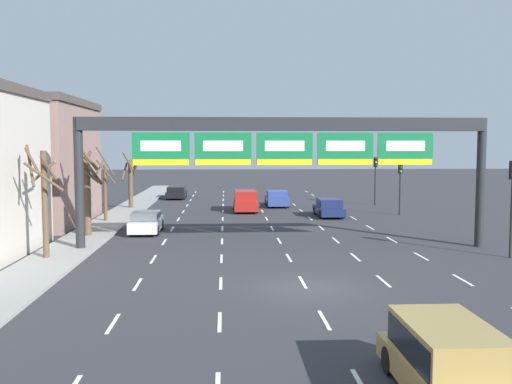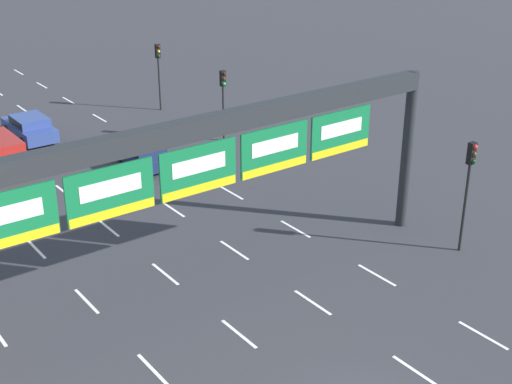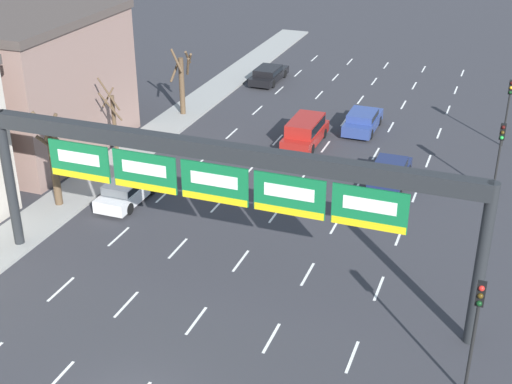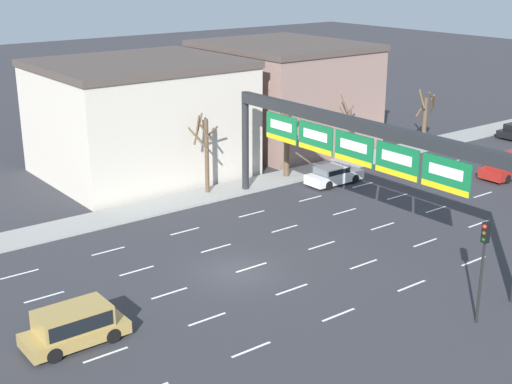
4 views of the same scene
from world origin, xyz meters
The scene contains 13 objects.
lane_dashes centered at (0.00, 13.50, 0.00)m, with size 13.32×67.00×0.01m.
sign_gantry centered at (0.00, 8.52, 5.73)m, with size 21.88×0.70×6.97m.
car_blue centered at (1.57, 29.66, 0.76)m, with size 1.95×4.52×1.43m.
car_white centered at (-8.08, 14.49, 0.73)m, with size 1.79×4.33×1.36m.
car_navy centered at (4.91, 22.00, 0.75)m, with size 1.88×4.42×1.40m.
car_black centered at (-8.15, 37.81, 0.69)m, with size 1.92×4.87×1.27m.
suv_red centered at (-1.41, 25.98, 0.97)m, with size 1.97×4.85×1.75m.
traffic_light_near_gantry centered at (10.71, 30.19, 3.16)m, with size 0.30×0.35×4.41m.
traffic_light_mid_block centered at (10.66, 22.57, 3.02)m, with size 0.30×0.35×4.21m.
traffic_light_far_end centered at (10.85, 5.40, 3.39)m, with size 0.30×0.35×4.76m.
tree_bare_second centered at (-11.21, 28.13, 2.69)m, with size 1.72×1.59×4.81m.
tree_bare_third centered at (-11.65, 19.44, 2.57)m, with size 1.47×1.47×5.29m.
tree_bare_furthest centered at (-11.28, 12.72, 2.97)m, with size 1.56×1.55×5.53m.
Camera 3 is at (10.75, -15.69, 17.82)m, focal length 50.00 mm.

